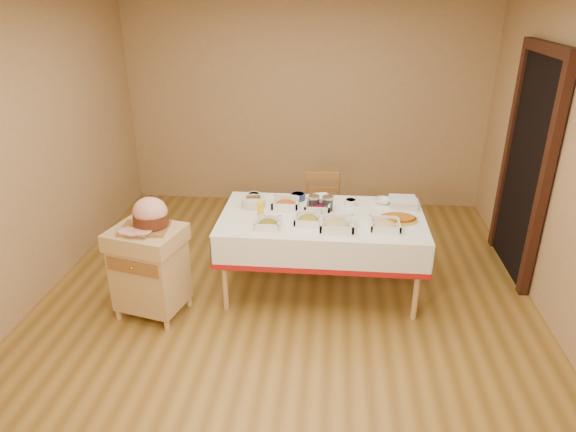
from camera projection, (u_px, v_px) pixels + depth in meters
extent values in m
plane|color=olive|center=(286.00, 304.00, 4.65)|extent=(5.00, 5.00, 0.00)
plane|color=tan|center=(305.00, 104.00, 6.40)|extent=(4.50, 0.00, 4.50)
plane|color=tan|center=(218.00, 389.00, 1.85)|extent=(4.50, 0.00, 4.50)
plane|color=tan|center=(20.00, 160.00, 4.31)|extent=(0.00, 5.00, 5.00)
cube|color=black|center=(527.00, 170.00, 4.85)|extent=(0.06, 0.90, 2.10)
cube|color=#341810|center=(544.00, 188.00, 4.40)|extent=(0.08, 0.10, 2.10)
cube|color=#341810|center=(509.00, 154.00, 5.31)|extent=(0.08, 0.10, 2.10)
cube|color=#341810|center=(549.00, 48.00, 4.41)|extent=(0.08, 1.10, 0.10)
cube|color=tan|center=(322.00, 219.00, 4.60)|extent=(1.80, 1.00, 0.04)
cylinder|color=tan|center=(225.00, 274.00, 4.44)|extent=(0.05, 0.05, 0.71)
cylinder|color=tan|center=(242.00, 232.00, 5.20)|extent=(0.05, 0.05, 0.71)
cylinder|color=tan|center=(417.00, 284.00, 4.30)|extent=(0.05, 0.05, 0.71)
cylinder|color=tan|center=(405.00, 239.00, 5.06)|extent=(0.05, 0.05, 0.71)
cube|color=white|center=(322.00, 216.00, 4.59)|extent=(1.82, 1.02, 0.01)
cube|color=tan|center=(151.00, 275.00, 4.38)|extent=(0.62, 0.55, 0.57)
cube|color=tan|center=(146.00, 237.00, 4.24)|extent=(0.67, 0.60, 0.14)
cube|color=#976331|center=(139.00, 268.00, 4.10)|extent=(0.46, 0.12, 0.11)
sphere|color=gold|center=(138.00, 269.00, 4.09)|extent=(0.03, 0.03, 0.03)
cylinder|color=tan|center=(120.00, 319.00, 4.36)|extent=(0.05, 0.05, 0.10)
cylinder|color=tan|center=(136.00, 294.00, 4.71)|extent=(0.05, 0.05, 0.10)
cylinder|color=tan|center=(175.00, 322.00, 4.32)|extent=(0.05, 0.05, 0.10)
cylinder|color=tan|center=(187.00, 297.00, 4.67)|extent=(0.05, 0.05, 0.10)
cube|color=#976331|center=(323.00, 217.00, 5.37)|extent=(0.42, 0.41, 0.03)
cylinder|color=#976331|center=(307.00, 243.00, 5.30)|extent=(0.03, 0.03, 0.42)
cylinder|color=#976331|center=(306.00, 229.00, 5.61)|extent=(0.03, 0.03, 0.42)
cylinder|color=#976331|center=(339.00, 243.00, 5.30)|extent=(0.03, 0.03, 0.42)
cylinder|color=#976331|center=(337.00, 229.00, 5.61)|extent=(0.03, 0.03, 0.42)
cylinder|color=#976331|center=(307.00, 192.00, 5.43)|extent=(0.03, 0.03, 0.45)
cylinder|color=#976331|center=(338.00, 192.00, 5.43)|extent=(0.03, 0.03, 0.45)
cube|color=#976331|center=(323.00, 176.00, 5.36)|extent=(0.35, 0.06, 0.08)
cube|color=#976331|center=(145.00, 228.00, 4.20)|extent=(0.38, 0.30, 0.02)
ellipsoid|color=#EEA19A|center=(150.00, 212.00, 4.18)|extent=(0.28, 0.25, 0.24)
cylinder|color=#562513|center=(151.00, 219.00, 4.21)|extent=(0.29, 0.29, 0.09)
cube|color=silver|center=(132.00, 234.00, 4.06)|extent=(0.24, 0.11, 0.00)
cylinder|color=silver|center=(133.00, 228.00, 4.16)|extent=(0.28, 0.08, 0.01)
cube|color=white|center=(268.00, 226.00, 4.38)|extent=(0.21, 0.21, 0.01)
ellipsoid|color=red|center=(268.00, 223.00, 4.37)|extent=(0.16, 0.16, 0.06)
cylinder|color=silver|center=(273.00, 224.00, 4.34)|extent=(0.13, 0.01, 0.09)
cube|color=white|center=(308.00, 222.00, 4.45)|extent=(0.24, 0.24, 0.01)
ellipsoid|color=orange|center=(308.00, 219.00, 4.44)|extent=(0.18, 0.18, 0.06)
cylinder|color=silver|center=(314.00, 221.00, 4.41)|extent=(0.13, 0.01, 0.10)
cube|color=white|center=(337.00, 228.00, 4.33)|extent=(0.28, 0.28, 0.02)
ellipsoid|color=tan|center=(337.00, 225.00, 4.32)|extent=(0.22, 0.22, 0.08)
cylinder|color=silver|center=(344.00, 226.00, 4.29)|extent=(0.16, 0.01, 0.12)
cube|color=white|center=(385.00, 227.00, 4.34)|extent=(0.25, 0.25, 0.01)
ellipsoid|color=#DAB467|center=(385.00, 225.00, 4.33)|extent=(0.19, 0.19, 0.07)
cylinder|color=silver|center=(392.00, 226.00, 4.31)|extent=(0.13, 0.01, 0.09)
cube|color=white|center=(286.00, 206.00, 4.76)|extent=(0.24, 0.24, 0.02)
ellipsoid|color=#CE530F|center=(285.00, 204.00, 4.75)|extent=(0.18, 0.18, 0.06)
cylinder|color=silver|center=(291.00, 205.00, 4.72)|extent=(0.16, 0.01, 0.12)
cube|color=white|center=(317.00, 210.00, 4.69)|extent=(0.23, 0.23, 0.02)
ellipsoid|color=#5E0B21|center=(317.00, 207.00, 4.68)|extent=(0.18, 0.18, 0.06)
cylinder|color=silver|center=(323.00, 208.00, 4.65)|extent=(0.15, 0.01, 0.11)
cylinder|color=white|center=(254.00, 196.00, 4.94)|extent=(0.12, 0.12, 0.06)
cylinder|color=black|center=(254.00, 194.00, 4.93)|extent=(0.10, 0.10, 0.02)
cylinder|color=navy|center=(298.00, 197.00, 4.92)|extent=(0.14, 0.14, 0.06)
cylinder|color=#5E0B21|center=(298.00, 195.00, 4.92)|extent=(0.12, 0.12, 0.02)
cylinder|color=white|center=(351.00, 202.00, 4.79)|extent=(0.11, 0.11, 0.06)
cylinder|color=#CE530F|center=(351.00, 201.00, 4.79)|extent=(0.09, 0.09, 0.02)
imported|color=white|center=(321.00, 198.00, 4.93)|extent=(0.21, 0.21, 0.04)
imported|color=white|center=(383.00, 201.00, 4.84)|extent=(0.20, 0.20, 0.05)
cylinder|color=silver|center=(314.00, 203.00, 4.69)|extent=(0.10, 0.10, 0.12)
cylinder|color=silver|center=(314.00, 197.00, 4.67)|extent=(0.10, 0.10, 0.01)
cylinder|color=black|center=(314.00, 205.00, 4.70)|extent=(0.08, 0.08, 0.09)
cylinder|color=silver|center=(328.00, 204.00, 4.68)|extent=(0.10, 0.10, 0.12)
cylinder|color=silver|center=(328.00, 197.00, 4.65)|extent=(0.11, 0.11, 0.01)
cylinder|color=black|center=(327.00, 206.00, 4.68)|extent=(0.08, 0.08, 0.09)
cylinder|color=yellow|center=(261.00, 210.00, 4.52)|extent=(0.06, 0.06, 0.15)
cone|color=yellow|center=(260.00, 200.00, 4.48)|extent=(0.04, 0.04, 0.04)
cylinder|color=silver|center=(254.00, 202.00, 4.77)|extent=(0.22, 0.22, 0.08)
cube|color=white|center=(403.00, 205.00, 4.79)|extent=(0.24, 0.24, 0.01)
cube|color=white|center=(403.00, 204.00, 4.78)|extent=(0.24, 0.24, 0.01)
cube|color=white|center=(403.00, 202.00, 4.78)|extent=(0.24, 0.24, 0.01)
cube|color=white|center=(403.00, 201.00, 4.77)|extent=(0.24, 0.24, 0.01)
cube|color=white|center=(403.00, 199.00, 4.76)|extent=(0.24, 0.24, 0.01)
ellipsoid|color=gold|center=(398.00, 219.00, 4.48)|extent=(0.32, 0.23, 0.03)
ellipsoid|color=#B16313|center=(398.00, 218.00, 4.48)|extent=(0.27, 0.19, 0.03)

